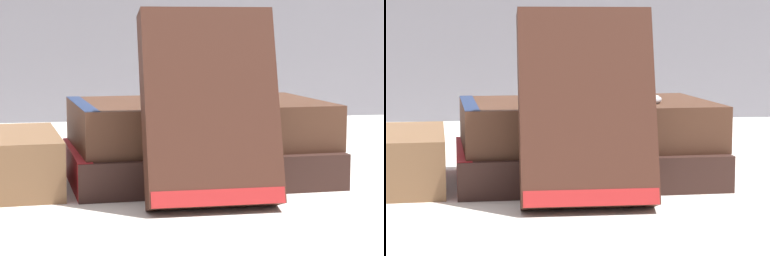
{
  "view_description": "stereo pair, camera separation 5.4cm",
  "coord_description": "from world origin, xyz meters",
  "views": [
    {
      "loc": [
        -0.11,
        -0.66,
        0.13
      ],
      "look_at": [
        0.02,
        0.01,
        0.05
      ],
      "focal_mm": 75.0,
      "sensor_mm": 36.0,
      "label": 1
    },
    {
      "loc": [
        -0.06,
        -0.67,
        0.13
      ],
      "look_at": [
        0.02,
        0.01,
        0.05
      ],
      "focal_mm": 75.0,
      "sensor_mm": 36.0,
      "label": 2
    }
  ],
  "objects": [
    {
      "name": "book_flat_top",
      "position": [
        0.02,
        0.03,
        0.05
      ],
      "size": [
        0.23,
        0.16,
        0.04
      ],
      "rotation": [
        0.0,
        0.0,
        0.06
      ],
      "color": "#4C2D1E",
      "rests_on": "book_flat_bottom"
    },
    {
      "name": "book_leaning_front",
      "position": [
        0.01,
        -0.08,
        0.07
      ],
      "size": [
        0.1,
        0.07,
        0.15
      ],
      "rotation": [
        -0.29,
        0.0,
        0.0
      ],
      "color": "#422319",
      "rests_on": "ground_plane"
    },
    {
      "name": "pocket_watch",
      "position": [
        0.07,
        0.01,
        0.07
      ],
      "size": [
        0.05,
        0.05,
        0.01
      ],
      "color": "white",
      "rests_on": "book_flat_top"
    },
    {
      "name": "book_flat_bottom",
      "position": [
        0.02,
        0.02,
        0.02
      ],
      "size": [
        0.23,
        0.16,
        0.03
      ],
      "rotation": [
        0.0,
        0.0,
        0.04
      ],
      "color": "#331E19",
      "rests_on": "ground_plane"
    },
    {
      "name": "ground_plane",
      "position": [
        0.0,
        0.0,
        0.0
      ],
      "size": [
        3.0,
        3.0,
        0.0
      ],
      "primitive_type": "plane",
      "color": "silver"
    }
  ]
}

